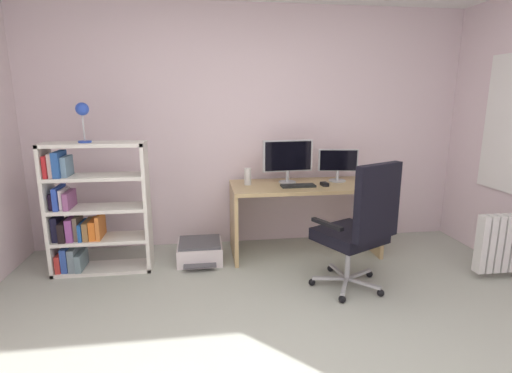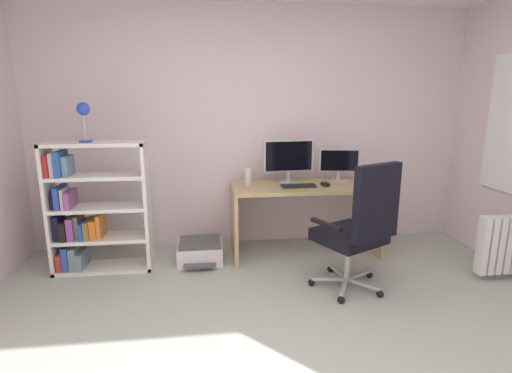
% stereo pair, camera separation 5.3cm
% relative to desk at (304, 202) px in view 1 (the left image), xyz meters
% --- Properties ---
extents(wall_back, '(4.67, 0.10, 2.54)m').
position_rel_desk_xyz_m(wall_back, '(-0.50, 0.46, 0.73)').
color(wall_back, silver).
rests_on(wall_back, ground).
extents(desk, '(1.50, 0.67, 0.73)m').
position_rel_desk_xyz_m(desk, '(0.00, 0.00, 0.00)').
color(desk, tan).
rests_on(desk, ground).
extents(monitor_main, '(0.53, 0.18, 0.44)m').
position_rel_desk_xyz_m(monitor_main, '(-0.16, 0.10, 0.45)').
color(monitor_main, '#B2B5B7').
rests_on(monitor_main, desk).
extents(monitor_secondary, '(0.41, 0.18, 0.34)m').
position_rel_desk_xyz_m(monitor_secondary, '(0.38, 0.10, 0.39)').
color(monitor_secondary, '#B2B5B7').
rests_on(monitor_secondary, desk).
extents(keyboard, '(0.34, 0.14, 0.02)m').
position_rel_desk_xyz_m(keyboard, '(-0.10, -0.10, 0.20)').
color(keyboard, black).
rests_on(keyboard, desk).
extents(computer_mouse, '(0.07, 0.11, 0.03)m').
position_rel_desk_xyz_m(computer_mouse, '(0.18, -0.10, 0.21)').
color(computer_mouse, black).
rests_on(computer_mouse, desk).
extents(desktop_speaker, '(0.07, 0.07, 0.17)m').
position_rel_desk_xyz_m(desktop_speaker, '(-0.58, 0.05, 0.28)').
color(desktop_speaker, silver).
rests_on(desktop_speaker, desk).
extents(office_chair, '(0.67, 0.69, 1.11)m').
position_rel_desk_xyz_m(office_chair, '(0.23, -0.91, 0.05)').
color(office_chair, '#B7BABC').
rests_on(office_chair, ground).
extents(bookshelf, '(0.89, 0.30, 1.21)m').
position_rel_desk_xyz_m(bookshelf, '(-2.08, -0.18, 0.02)').
color(bookshelf, white).
rests_on(bookshelf, ground).
extents(desk_lamp, '(0.11, 0.11, 0.35)m').
position_rel_desk_xyz_m(desk_lamp, '(-2.05, -0.18, 0.92)').
color(desk_lamp, blue).
rests_on(desk_lamp, bookshelf).
extents(printer, '(0.44, 0.50, 0.20)m').
position_rel_desk_xyz_m(printer, '(-1.08, -0.09, -0.44)').
color(printer, silver).
rests_on(printer, ground).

